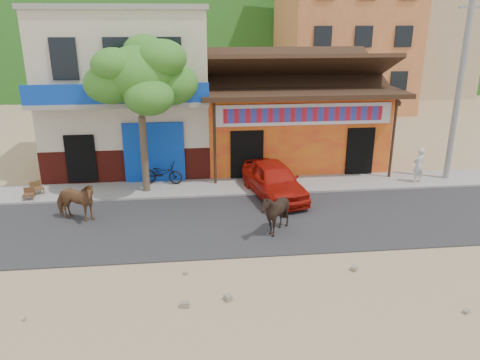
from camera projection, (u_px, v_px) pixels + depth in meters
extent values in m
plane|color=#9E825B|center=(289.00, 256.00, 13.88)|extent=(120.00, 120.00, 0.00)
cube|color=#28282B|center=(274.00, 221.00, 16.22)|extent=(60.00, 5.00, 0.04)
cube|color=gray|center=(259.00, 186.00, 19.49)|extent=(60.00, 2.00, 0.12)
cube|color=orange|center=(288.00, 123.00, 22.88)|extent=(8.00, 6.00, 3.60)
cube|color=beige|center=(129.00, 91.00, 21.56)|extent=(7.00, 6.00, 7.00)
cube|color=#CC723F|center=(343.00, 27.00, 35.37)|extent=(9.00, 9.00, 12.00)
cube|color=tan|center=(418.00, 38.00, 42.26)|extent=(8.00, 8.00, 10.00)
cylinder|color=gray|center=(460.00, 85.00, 19.00)|extent=(0.24, 0.24, 8.00)
imported|color=brown|center=(75.00, 201.00, 16.01)|extent=(1.83, 1.28, 1.41)
imported|color=black|center=(275.00, 213.00, 15.02)|extent=(1.48, 1.36, 1.45)
imported|color=#B5170C|center=(274.00, 180.00, 18.19)|extent=(2.40, 4.30, 1.38)
imported|color=black|center=(162.00, 173.00, 19.47)|extent=(1.81, 1.00, 0.90)
imported|color=silver|center=(419.00, 165.00, 19.55)|extent=(0.62, 0.51, 1.48)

